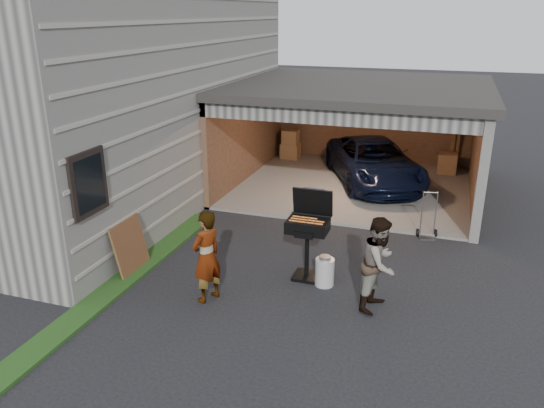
{
  "coord_description": "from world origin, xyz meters",
  "views": [
    {
      "loc": [
        3.13,
        -7.79,
        4.71
      ],
      "look_at": [
        0.01,
        1.43,
        1.15
      ],
      "focal_mm": 35.0,
      "sensor_mm": 36.0,
      "label": 1
    }
  ],
  "objects_px": {
    "woman": "(207,257)",
    "bbq_grill": "(308,228)",
    "man": "(380,264)",
    "minivan": "(374,164)",
    "propane_tank": "(325,272)",
    "hand_truck": "(427,229)",
    "plywood_panel": "(130,247)"
  },
  "relations": [
    {
      "from": "woman",
      "to": "bbq_grill",
      "type": "relative_size",
      "value": 0.99
    },
    {
      "from": "man",
      "to": "bbq_grill",
      "type": "relative_size",
      "value": 0.97
    },
    {
      "from": "man",
      "to": "minivan",
      "type": "bearing_deg",
      "value": 23.5
    },
    {
      "from": "minivan",
      "to": "man",
      "type": "xyz_separation_m",
      "value": [
        1.08,
        -6.72,
        0.2
      ]
    },
    {
      "from": "man",
      "to": "propane_tank",
      "type": "bearing_deg",
      "value": 79.96
    },
    {
      "from": "man",
      "to": "hand_truck",
      "type": "xyz_separation_m",
      "value": [
        0.63,
        3.28,
        -0.6
      ]
    },
    {
      "from": "plywood_panel",
      "to": "hand_truck",
      "type": "bearing_deg",
      "value": 33.38
    },
    {
      "from": "woman",
      "to": "bbq_grill",
      "type": "distance_m",
      "value": 1.96
    },
    {
      "from": "bbq_grill",
      "to": "minivan",
      "type": "bearing_deg",
      "value": 86.96
    },
    {
      "from": "man",
      "to": "propane_tank",
      "type": "distance_m",
      "value": 1.24
    },
    {
      "from": "man",
      "to": "woman",
      "type": "bearing_deg",
      "value": 118.15
    },
    {
      "from": "man",
      "to": "propane_tank",
      "type": "xyz_separation_m",
      "value": [
        -1.02,
        0.46,
        -0.55
      ]
    },
    {
      "from": "woman",
      "to": "propane_tank",
      "type": "xyz_separation_m",
      "value": [
        1.78,
        1.15,
        -0.56
      ]
    },
    {
      "from": "woman",
      "to": "propane_tank",
      "type": "distance_m",
      "value": 2.19
    },
    {
      "from": "minivan",
      "to": "hand_truck",
      "type": "distance_m",
      "value": 3.85
    },
    {
      "from": "minivan",
      "to": "propane_tank",
      "type": "distance_m",
      "value": 6.26
    },
    {
      "from": "woman",
      "to": "man",
      "type": "bearing_deg",
      "value": 126.06
    },
    {
      "from": "man",
      "to": "bbq_grill",
      "type": "distance_m",
      "value": 1.56
    },
    {
      "from": "plywood_panel",
      "to": "propane_tank",
      "type": "bearing_deg",
      "value": 10.13
    },
    {
      "from": "bbq_grill",
      "to": "hand_truck",
      "type": "bearing_deg",
      "value": 52.22
    },
    {
      "from": "bbq_grill",
      "to": "propane_tank",
      "type": "bearing_deg",
      "value": -28.65
    },
    {
      "from": "woman",
      "to": "bbq_grill",
      "type": "bearing_deg",
      "value": 156.36
    },
    {
      "from": "man",
      "to": "bbq_grill",
      "type": "xyz_separation_m",
      "value": [
        -1.4,
        0.67,
        0.18
      ]
    },
    {
      "from": "minivan",
      "to": "propane_tank",
      "type": "height_order",
      "value": "minivan"
    },
    {
      "from": "minivan",
      "to": "bbq_grill",
      "type": "relative_size",
      "value": 2.66
    },
    {
      "from": "woman",
      "to": "minivan",
      "type": "bearing_deg",
      "value": -170.79
    },
    {
      "from": "man",
      "to": "plywood_panel",
      "type": "height_order",
      "value": "man"
    },
    {
      "from": "woman",
      "to": "man",
      "type": "xyz_separation_m",
      "value": [
        2.8,
        0.68,
        -0.01
      ]
    },
    {
      "from": "man",
      "to": "hand_truck",
      "type": "relative_size",
      "value": 1.52
    },
    {
      "from": "plywood_panel",
      "to": "woman",
      "type": "bearing_deg",
      "value": -15.21
    },
    {
      "from": "propane_tank",
      "to": "hand_truck",
      "type": "relative_size",
      "value": 0.49
    },
    {
      "from": "plywood_panel",
      "to": "hand_truck",
      "type": "relative_size",
      "value": 0.97
    }
  ]
}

